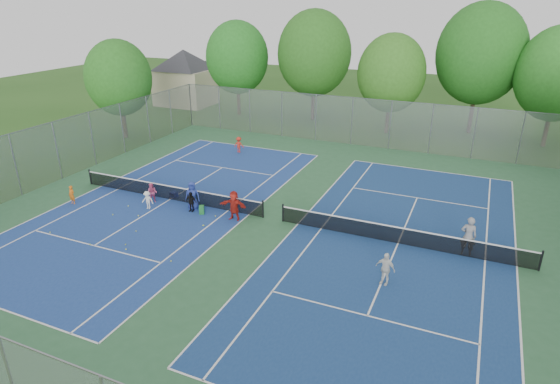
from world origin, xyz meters
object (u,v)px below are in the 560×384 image
(net_left, at_px, (170,193))
(ball_hopper, at_px, (202,210))
(instructor, at_px, (468,236))
(net_right, at_px, (399,236))
(ball_crate, at_px, (174,195))

(net_left, distance_m, ball_hopper, 3.12)
(ball_hopper, bearing_deg, instructor, 4.90)
(net_left, xyz_separation_m, instructor, (17.21, 0.22, 0.55))
(net_right, height_order, ball_hopper, net_right)
(net_right, bearing_deg, ball_crate, 178.28)
(net_left, xyz_separation_m, ball_crate, (-0.02, 0.42, -0.29))
(net_left, distance_m, ball_crate, 0.51)
(net_right, xyz_separation_m, ball_hopper, (-11.06, -1.00, -0.19))
(ball_crate, height_order, instructor, instructor)
(ball_crate, xyz_separation_m, instructor, (17.23, -0.20, 0.84))
(net_right, distance_m, instructor, 3.26)
(net_left, height_order, ball_hopper, net_left)
(instructor, bearing_deg, ball_crate, -1.95)
(net_right, bearing_deg, ball_hopper, -174.83)
(net_left, height_order, ball_crate, net_left)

